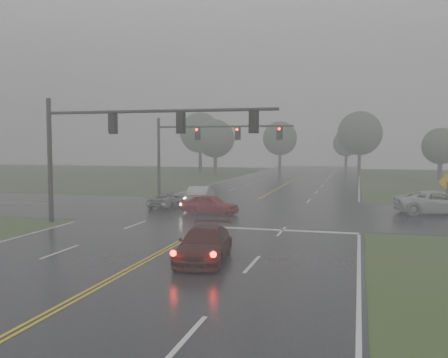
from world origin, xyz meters
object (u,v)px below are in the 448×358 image
(sedan_maroon, at_px, (204,261))
(signal_gantry_near, at_px, (115,135))
(car_grey, at_px, (172,208))
(sedan_silver, at_px, (201,205))
(pickup_white, at_px, (438,215))
(signal_gantry_far, at_px, (199,141))
(sedan_red, at_px, (210,215))

(sedan_maroon, relative_size, signal_gantry_near, 0.33)
(car_grey, bearing_deg, sedan_silver, -112.68)
(sedan_silver, distance_m, car_grey, 2.86)
(car_grey, xyz_separation_m, pickup_white, (19.53, 1.48, 0.00))
(car_grey, relative_size, signal_gantry_far, 0.33)
(pickup_white, height_order, signal_gantry_far, signal_gantry_far)
(pickup_white, distance_m, signal_gantry_near, 22.92)
(sedan_silver, height_order, signal_gantry_near, signal_gantry_near)
(car_grey, distance_m, pickup_white, 19.58)
(sedan_red, xyz_separation_m, sedan_silver, (-2.34, 5.12, 0.00))
(pickup_white, bearing_deg, car_grey, 84.34)
(sedan_red, bearing_deg, sedan_silver, 35.89)
(pickup_white, distance_m, signal_gantry_far, 22.30)
(signal_gantry_near, bearing_deg, car_grey, 88.16)
(pickup_white, relative_size, signal_gantry_near, 0.41)
(sedan_silver, height_order, car_grey, sedan_silver)
(pickup_white, bearing_deg, sedan_red, 95.19)
(sedan_maroon, height_order, signal_gantry_near, signal_gantry_near)
(car_grey, bearing_deg, signal_gantry_near, 99.62)
(sedan_silver, xyz_separation_m, signal_gantry_near, (-1.89, -11.02, 5.52))
(car_grey, height_order, signal_gantry_near, signal_gantry_near)
(sedan_red, height_order, car_grey, sedan_red)
(signal_gantry_near, bearing_deg, sedan_red, 54.39)
(sedan_silver, distance_m, pickup_white, 17.94)
(sedan_silver, bearing_deg, signal_gantry_near, 72.70)
(sedan_maroon, bearing_deg, signal_gantry_far, 101.32)
(sedan_red, relative_size, pickup_white, 0.69)
(sedan_red, xyz_separation_m, signal_gantry_far, (-4.70, 11.87, 5.27))
(sedan_maroon, bearing_deg, sedan_silver, 101.06)
(signal_gantry_near, bearing_deg, pickup_white, 27.09)
(sedan_maroon, xyz_separation_m, signal_gantry_far, (-8.51, 25.40, 5.27))
(car_grey, relative_size, pickup_white, 0.74)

